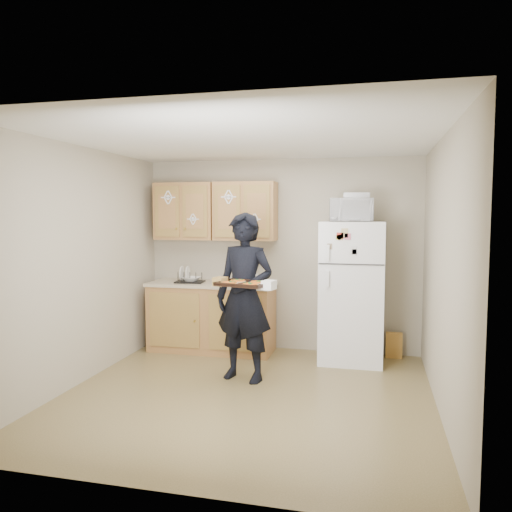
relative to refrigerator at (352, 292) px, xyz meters
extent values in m
plane|color=brown|center=(-0.95, -1.43, -0.85)|extent=(3.60, 3.60, 0.00)
plane|color=white|center=(-0.95, -1.43, 1.65)|extent=(3.60, 3.60, 0.00)
cube|color=#ABA18B|center=(-0.95, 0.37, 0.40)|extent=(3.60, 0.04, 2.50)
cube|color=#ABA18B|center=(-0.95, -3.23, 0.40)|extent=(3.60, 0.04, 2.50)
cube|color=#ABA18B|center=(-2.75, -1.43, 0.40)|extent=(0.04, 3.60, 2.50)
cube|color=#ABA18B|center=(0.85, -1.43, 0.40)|extent=(0.04, 3.60, 2.50)
cube|color=white|center=(0.00, 0.00, 0.00)|extent=(0.75, 0.70, 1.70)
cube|color=olive|center=(-1.80, 0.05, -0.42)|extent=(1.60, 0.60, 0.86)
cube|color=#BDB491|center=(-1.80, 0.05, 0.03)|extent=(1.64, 0.64, 0.04)
cube|color=olive|center=(-2.20, 0.18, 0.98)|extent=(0.80, 0.33, 0.75)
cube|color=olive|center=(-1.38, 0.18, 0.98)|extent=(0.80, 0.33, 0.75)
cube|color=#E3A950|center=(0.52, 0.24, -0.69)|extent=(0.20, 0.07, 0.32)
imported|color=black|center=(-1.09, -0.97, 0.05)|extent=(0.74, 0.58, 1.81)
cube|color=black|center=(-1.02, -1.26, 0.23)|extent=(0.57, 0.48, 0.04)
cylinder|color=orange|center=(-1.15, -1.32, 0.25)|extent=(0.17, 0.17, 0.02)
cylinder|color=orange|center=(-0.93, -1.37, 0.25)|extent=(0.17, 0.17, 0.02)
cylinder|color=orange|center=(-1.11, -1.15, 0.25)|extent=(0.17, 0.17, 0.02)
cylinder|color=orange|center=(-0.89, -1.21, 0.25)|extent=(0.17, 0.17, 0.02)
imported|color=white|center=(-0.03, -0.05, 0.99)|extent=(0.53, 0.39, 0.28)
cube|color=#B3B4BA|center=(0.04, -0.02, 1.16)|extent=(0.31, 0.22, 0.06)
cube|color=black|center=(-2.08, -0.01, 0.12)|extent=(0.38, 0.30, 0.14)
imported|color=silver|center=(-2.06, -0.01, 0.10)|extent=(0.25, 0.25, 0.06)
imported|color=white|center=(-1.21, -0.05, 0.15)|extent=(0.09, 0.10, 0.21)
camera|label=1|loc=(0.26, -6.08, 0.94)|focal=35.00mm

